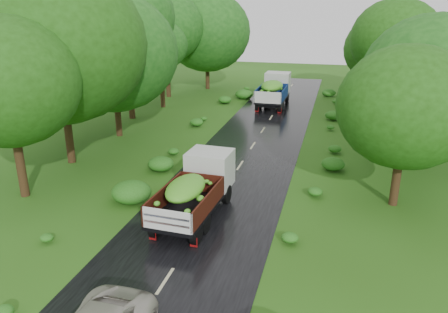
% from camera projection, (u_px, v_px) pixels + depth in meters
% --- Properties ---
extents(ground, '(120.00, 120.00, 0.00)m').
position_uv_depth(ground, '(165.00, 281.00, 15.45)').
color(ground, '#234A0F').
rests_on(ground, ground).
extents(road, '(6.50, 80.00, 0.02)m').
position_uv_depth(road, '(206.00, 217.00, 20.00)').
color(road, black).
rests_on(road, ground).
extents(road_lines, '(0.12, 69.60, 0.00)m').
position_uv_depth(road_lines, '(212.00, 208.00, 20.91)').
color(road_lines, '#BFB78C').
rests_on(road_lines, road).
extents(truck_near, '(2.42, 6.10, 2.52)m').
position_uv_depth(truck_near, '(197.00, 186.00, 19.82)').
color(truck_near, black).
rests_on(truck_near, ground).
extents(truck_far, '(2.48, 6.80, 2.85)m').
position_uv_depth(truck_far, '(274.00, 89.00, 41.18)').
color(truck_far, black).
rests_on(truck_far, ground).
extents(utility_pole, '(1.27, 0.26, 7.23)m').
position_uv_depth(utility_pole, '(360.00, 65.00, 40.99)').
color(utility_pole, '#382616').
rests_on(utility_pole, ground).
extents(trees_left, '(6.78, 34.44, 10.06)m').
position_uv_depth(trees_left, '(136.00, 39.00, 34.18)').
color(trees_left, black).
rests_on(trees_left, ground).
extents(trees_right, '(5.90, 29.92, 8.04)m').
position_uv_depth(trees_right, '(399.00, 61.00, 32.13)').
color(trees_right, black).
rests_on(trees_right, ground).
extents(shrubs, '(11.90, 44.00, 0.70)m').
position_uv_depth(shrubs, '(247.00, 150.00, 28.09)').
color(shrubs, '#245D16').
rests_on(shrubs, ground).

